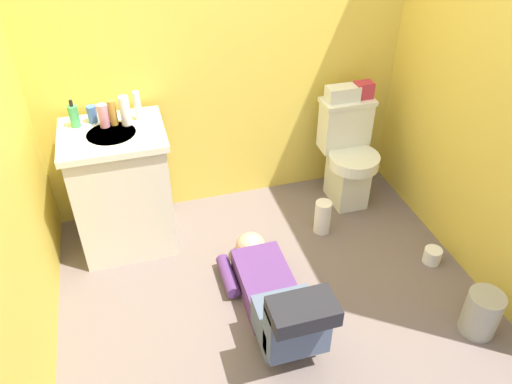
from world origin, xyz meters
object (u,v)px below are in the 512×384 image
tissue_box (343,93)px  toilet_paper_roll (432,256)px  bottle_amber (113,113)px  bottle_white (125,111)px  faucet (108,113)px  paper_towel_roll (323,217)px  bottle_clear (138,106)px  trash_can (481,313)px  bottle_blue (92,114)px  toilet (348,155)px  vanity_cabinet (122,188)px  bottle_pink (103,116)px  soap_dispenser (74,116)px  toiletry_bag (363,90)px  person_plumber (275,298)px

tissue_box → toilet_paper_roll: (0.30, -0.88, -0.75)m
bottle_amber → bottle_white: 0.07m
faucet → toilet_paper_roll: bearing=-26.2°
paper_towel_roll → bottle_clear: bearing=160.7°
faucet → trash_can: faucet is taller
bottle_blue → bottle_white: size_ratio=0.58×
toilet → bottle_blue: (-1.64, 0.10, 0.50)m
vanity_cabinet → faucet: size_ratio=8.20×
bottle_blue → trash_can: bottle_blue is taller
bottle_pink → toilet_paper_roll: bearing=-24.1°
bottle_white → bottle_blue: bearing=155.7°
toilet → tissue_box: 0.44m
bottle_clear → paper_towel_roll: bearing=-19.3°
bottle_pink → paper_towel_roll: 1.53m
tissue_box → trash_can: 1.59m
bottle_pink → bottle_amber: bottle_amber is taller
trash_can → bottle_clear: bearing=138.5°
toilet → trash_can: bearing=-81.7°
soap_dispenser → bottle_white: size_ratio=0.95×
toiletry_bag → faucet: bearing=179.9°
faucet → bottle_pink: bottle_pink is taller
faucet → bottle_amber: bearing=-63.9°
toilet_paper_roll → toiletry_bag: bearing=99.6°
bottle_amber → toilet_paper_roll: 2.14m
bottle_clear → toilet_paper_roll: bearing=-27.6°
bottle_amber → bottle_clear: 0.15m
toiletry_bag → person_plumber: bearing=-132.2°
bottle_blue → bottle_white: 0.21m
faucet → bottle_clear: bearing=-11.7°
person_plumber → vanity_cabinet: bearing=128.0°
bottle_blue → bottle_pink: (0.06, -0.08, 0.02)m
tissue_box → soap_dispenser: bearing=-179.5°
toiletry_bag → paper_towel_roll: (-0.40, -0.41, -0.69)m
faucet → bottle_pink: size_ratio=0.72×
vanity_cabinet → bottle_amber: size_ratio=5.40×
vanity_cabinet → bottle_amber: (0.03, 0.08, 0.48)m
vanity_cabinet → bottle_white: 0.50m
faucet → tissue_box: bearing=-0.1°
toilet → paper_towel_roll: (-0.30, -0.32, -0.25)m
toilet → trash_can: toilet is taller
faucet → soap_dispenser: 0.19m
toiletry_bag → soap_dispenser: size_ratio=0.75×
bottle_clear → vanity_cabinet: bearing=-148.8°
bottle_blue → bottle_clear: (0.26, -0.04, 0.04)m
bottle_clear → toilet_paper_roll: 2.03m
bottle_blue → bottle_pink: bearing=-50.3°
toiletry_bag → toilet_paper_roll: (0.15, -0.88, -0.76)m
person_plumber → bottle_clear: (-0.54, 1.01, 0.73)m
bottle_pink → bottle_amber: 0.06m
toiletry_bag → paper_towel_roll: size_ratio=0.52×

